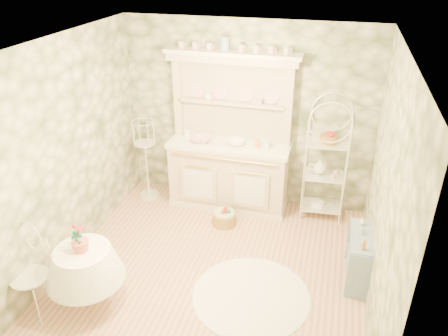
% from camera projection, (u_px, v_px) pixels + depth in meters
% --- Properties ---
extents(floor, '(3.60, 3.60, 0.00)m').
position_uv_depth(floor, '(213.00, 269.00, 5.37)').
color(floor, tan).
rests_on(floor, ground).
extents(ceiling, '(3.60, 3.60, 0.00)m').
position_uv_depth(ceiling, '(210.00, 46.00, 4.12)').
color(ceiling, white).
rests_on(ceiling, floor).
extents(wall_left, '(3.60, 3.60, 0.00)m').
position_uv_depth(wall_left, '(66.00, 154.00, 5.16)').
color(wall_left, beige).
rests_on(wall_left, floor).
extents(wall_right, '(3.60, 3.60, 0.00)m').
position_uv_depth(wall_right, '(386.00, 194.00, 4.33)').
color(wall_right, beige).
rests_on(wall_right, floor).
extents(wall_back, '(3.60, 3.60, 0.00)m').
position_uv_depth(wall_back, '(247.00, 116.00, 6.29)').
color(wall_back, beige).
rests_on(wall_back, floor).
extents(wall_front, '(3.60, 3.60, 0.00)m').
position_uv_depth(wall_front, '(143.00, 283.00, 3.20)').
color(wall_front, beige).
rests_on(wall_front, floor).
extents(kitchen_dresser, '(1.87, 0.61, 2.29)m').
position_uv_depth(kitchen_dresser, '(229.00, 135.00, 6.19)').
color(kitchen_dresser, beige).
rests_on(kitchen_dresser, floor).
extents(bakers_rack, '(0.59, 0.44, 1.80)m').
position_uv_depth(bakers_rack, '(326.00, 159.00, 6.03)').
color(bakers_rack, white).
rests_on(bakers_rack, floor).
extents(side_shelf, '(0.35, 0.72, 0.59)m').
position_uv_depth(side_shelf, '(358.00, 258.00, 5.09)').
color(side_shelf, '#7896B4').
rests_on(side_shelf, floor).
extents(round_table, '(0.68, 0.68, 0.66)m').
position_uv_depth(round_table, '(87.00, 279.00, 4.73)').
color(round_table, white).
rests_on(round_table, floor).
extents(cafe_chair, '(0.45, 0.45, 0.78)m').
position_uv_depth(cafe_chair, '(31.00, 282.00, 4.60)').
color(cafe_chair, white).
rests_on(cafe_chair, floor).
extents(birdcage_stand, '(0.37, 0.37, 1.44)m').
position_uv_depth(birdcage_stand, '(146.00, 154.00, 6.59)').
color(birdcage_stand, white).
rests_on(birdcage_stand, floor).
extents(floor_basket, '(0.37, 0.37, 0.20)m').
position_uv_depth(floor_basket, '(224.00, 218.00, 6.18)').
color(floor_basket, '#A3813E').
rests_on(floor_basket, floor).
extents(lace_rug, '(1.64, 1.64, 0.01)m').
position_uv_depth(lace_rug, '(251.00, 296.00, 4.95)').
color(lace_rug, white).
rests_on(lace_rug, floor).
extents(bowl_floral, '(0.30, 0.30, 0.07)m').
position_uv_depth(bowl_floral, '(201.00, 141.00, 6.31)').
color(bowl_floral, white).
rests_on(bowl_floral, kitchen_dresser).
extents(bowl_white, '(0.30, 0.30, 0.08)m').
position_uv_depth(bowl_white, '(236.00, 144.00, 6.20)').
color(bowl_white, white).
rests_on(bowl_white, kitchen_dresser).
extents(cup_left, '(0.13, 0.13, 0.09)m').
position_uv_depth(cup_left, '(208.00, 98.00, 6.18)').
color(cup_left, white).
rests_on(cup_left, kitchen_dresser).
extents(cup_right, '(0.10, 0.10, 0.08)m').
position_uv_depth(cup_right, '(260.00, 102.00, 6.02)').
color(cup_right, white).
rests_on(cup_right, kitchen_dresser).
extents(potted_geranium, '(0.16, 0.12, 0.27)m').
position_uv_depth(potted_geranium, '(78.00, 242.00, 4.46)').
color(potted_geranium, '#3F7238').
rests_on(potted_geranium, round_table).
extents(bottle_amber, '(0.06, 0.06, 0.15)m').
position_uv_depth(bottle_amber, '(363.00, 244.00, 4.70)').
color(bottle_amber, '#BB784A').
rests_on(bottle_amber, side_shelf).
extents(bottle_blue, '(0.06, 0.06, 0.11)m').
position_uv_depth(bottle_blue, '(361.00, 230.00, 4.97)').
color(bottle_blue, '#86ABBB').
rests_on(bottle_blue, side_shelf).
extents(bottle_glass, '(0.09, 0.09, 0.10)m').
position_uv_depth(bottle_glass, '(362.00, 222.00, 5.13)').
color(bottle_glass, silver).
rests_on(bottle_glass, side_shelf).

